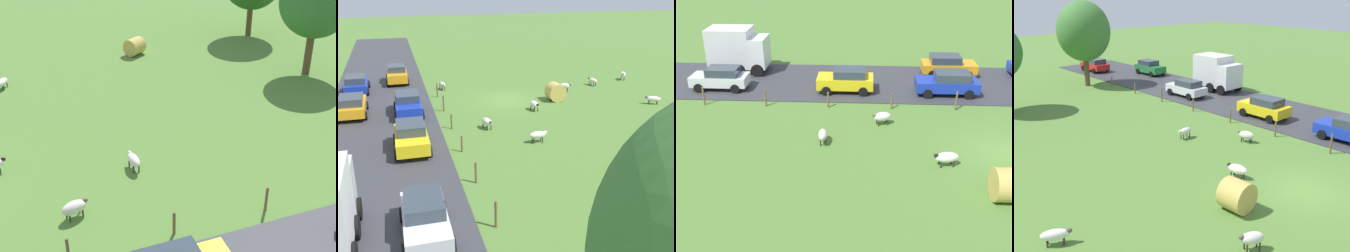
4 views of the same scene
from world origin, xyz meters
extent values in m
plane|color=#517A33|center=(0.00, 0.00, 0.00)|extent=(160.00, 160.00, 0.00)
ellipsoid|color=silver|center=(0.62, 9.58, 0.52)|extent=(1.14, 0.55, 0.46)
ellipsoid|color=silver|center=(0.10, 9.54, 0.63)|extent=(0.27, 0.20, 0.20)
cylinder|color=#2D2823|center=(0.33, 9.43, 0.17)|extent=(0.07, 0.07, 0.35)
cylinder|color=#2D2823|center=(0.31, 9.68, 0.17)|extent=(0.07, 0.07, 0.35)
cylinder|color=#2D2823|center=(0.93, 9.48, 0.17)|extent=(0.07, 0.07, 0.35)
cylinder|color=#2D2823|center=(0.91, 9.73, 0.17)|extent=(0.07, 0.07, 0.35)
ellipsoid|color=white|center=(-1.39, 3.29, 0.49)|extent=(0.68, 1.22, 0.52)
ellipsoid|color=black|center=(-1.47, 3.83, 0.61)|extent=(0.22, 0.28, 0.20)
cylinder|color=#2D2823|center=(-1.58, 3.58, 0.15)|extent=(0.07, 0.07, 0.30)
cylinder|color=#2D2823|center=(-1.29, 3.62, 0.15)|extent=(0.07, 0.07, 0.30)
cylinder|color=#2D2823|center=(-1.48, 2.95, 0.15)|extent=(0.07, 0.07, 0.30)
cylinder|color=#2D2823|center=(-1.20, 2.99, 0.15)|extent=(0.07, 0.07, 0.30)
ellipsoid|color=silver|center=(3.13, 6.29, 0.51)|extent=(0.83, 1.18, 0.54)
ellipsoid|color=brown|center=(2.98, 6.77, 0.63)|extent=(0.25, 0.30, 0.20)
cylinder|color=#2D2823|center=(2.90, 6.53, 0.15)|extent=(0.07, 0.07, 0.30)
cylinder|color=#2D2823|center=(3.19, 6.61, 0.15)|extent=(0.07, 0.07, 0.30)
cylinder|color=#2D2823|center=(3.07, 5.97, 0.15)|extent=(0.07, 0.07, 0.30)
cylinder|color=#2D2823|center=(3.36, 6.05, 0.15)|extent=(0.07, 0.07, 0.30)
ellipsoid|color=silver|center=(-11.36, 4.37, 0.46)|extent=(1.23, 0.94, 0.45)
ellipsoid|color=brown|center=(-10.87, 4.12, 0.56)|extent=(0.31, 0.28, 0.20)
cylinder|color=#2D2823|center=(-11.02, 4.33, 0.14)|extent=(0.07, 0.07, 0.29)
cylinder|color=#2D2823|center=(-11.14, 4.11, 0.14)|extent=(0.07, 0.07, 0.29)
cylinder|color=#2D2823|center=(-11.58, 4.63, 0.14)|extent=(0.07, 0.07, 0.29)
cylinder|color=#2D2823|center=(-11.70, 4.41, 0.14)|extent=(0.07, 0.07, 0.29)
ellipsoid|color=silver|center=(-5.87, -1.17, 0.55)|extent=(1.09, 0.89, 0.50)
ellipsoid|color=brown|center=(-6.28, -0.95, 0.66)|extent=(0.31, 0.28, 0.20)
cylinder|color=#2D2823|center=(-6.17, -1.16, 0.18)|extent=(0.07, 0.07, 0.37)
cylinder|color=#2D2823|center=(-6.05, -0.92, 0.18)|extent=(0.07, 0.07, 0.37)
cylinder|color=#2D2823|center=(-5.70, -1.41, 0.18)|extent=(0.07, 0.07, 0.37)
cylinder|color=#2D2823|center=(-5.57, -1.17, 0.18)|extent=(0.07, 0.07, 0.37)
cylinder|color=tan|center=(-4.01, 1.19, 0.75)|extent=(1.53, 1.31, 1.50)
cylinder|color=brown|center=(3.78, 28.18, 1.69)|extent=(0.54, 0.54, 3.38)
ellipsoid|color=#3D7533|center=(3.78, 28.18, 5.67)|extent=(5.42, 5.42, 6.09)
cylinder|color=brown|center=(5.47, 1.54, 0.64)|extent=(0.12, 0.12, 1.27)
cylinder|color=brown|center=(5.47, 5.63, 0.53)|extent=(0.12, 0.12, 1.07)
cylinder|color=brown|center=(5.47, 9.72, 0.52)|extent=(0.12, 0.12, 1.05)
cylinder|color=brown|center=(5.47, 13.80, 0.58)|extent=(0.12, 0.12, 1.15)
cylinder|color=brown|center=(5.47, 17.89, 0.63)|extent=(0.12, 0.12, 1.25)
cylinder|color=brown|center=(5.47, 21.98, 0.53)|extent=(0.12, 0.12, 1.06)
cylinder|color=brown|center=(5.47, 26.07, 0.56)|extent=(0.12, 0.12, 1.13)
cube|color=white|center=(12.31, 15.72, 1.69)|extent=(2.50, 1.20, 2.30)
cube|color=silver|center=(12.31, 17.97, 2.04)|extent=(2.50, 3.31, 2.99)
cylinder|color=black|center=(13.56, 15.72, 0.54)|extent=(0.30, 0.96, 0.96)
cylinder|color=black|center=(11.06, 15.72, 0.54)|extent=(0.30, 0.96, 0.96)
cylinder|color=black|center=(13.56, 17.15, 0.54)|extent=(0.30, 0.96, 0.96)
cylinder|color=black|center=(11.06, 17.15, 0.54)|extent=(0.30, 0.96, 0.96)
cylinder|color=black|center=(13.56, 18.97, 0.54)|extent=(0.30, 0.96, 0.96)
cylinder|color=black|center=(11.06, 18.97, 0.54)|extent=(0.30, 0.96, 0.96)
cube|color=red|center=(8.36, 34.33, 0.73)|extent=(1.84, 4.01, 0.69)
cube|color=#333D47|center=(8.36, 34.03, 1.35)|extent=(1.62, 2.20, 0.56)
cylinder|color=black|center=(7.44, 35.63, 0.38)|extent=(0.22, 0.64, 0.64)
cylinder|color=black|center=(9.28, 35.63, 0.38)|extent=(0.22, 0.64, 0.64)
cylinder|color=black|center=(7.44, 33.03, 0.38)|extent=(0.22, 0.64, 0.64)
cylinder|color=black|center=(9.28, 33.03, 0.38)|extent=(0.22, 0.64, 0.64)
cube|color=#1933B2|center=(8.16, 1.70, 0.73)|extent=(1.88, 4.27, 0.71)
cylinder|color=black|center=(7.22, 3.09, 0.38)|extent=(0.22, 0.64, 0.64)
cylinder|color=black|center=(9.10, 3.09, 0.38)|extent=(0.22, 0.64, 0.64)
cube|color=silver|center=(8.36, 17.74, 0.73)|extent=(1.76, 4.00, 0.69)
cube|color=#333D47|center=(8.36, 17.44, 1.35)|extent=(1.55, 2.20, 0.56)
cylinder|color=black|center=(7.48, 19.04, 0.38)|extent=(0.22, 0.64, 0.64)
cylinder|color=black|center=(9.24, 19.04, 0.38)|extent=(0.22, 0.64, 0.64)
cylinder|color=black|center=(7.48, 16.44, 0.38)|extent=(0.22, 0.64, 0.64)
cylinder|color=black|center=(9.24, 16.44, 0.38)|extent=(0.22, 0.64, 0.64)
cube|color=#237238|center=(12.17, 28.07, 0.78)|extent=(1.76, 3.91, 0.79)
cube|color=#333D47|center=(12.17, 28.36, 1.45)|extent=(1.55, 2.15, 0.56)
cylinder|color=black|center=(13.05, 26.80, 0.38)|extent=(0.22, 0.64, 0.64)
cylinder|color=black|center=(11.29, 26.80, 0.38)|extent=(0.22, 0.64, 0.64)
cylinder|color=black|center=(13.05, 29.34, 0.38)|extent=(0.22, 0.64, 0.64)
cylinder|color=black|center=(11.29, 29.34, 0.38)|extent=(0.22, 0.64, 0.64)
cube|color=yellow|center=(8.35, 8.75, 0.76)|extent=(1.90, 3.92, 0.76)
cube|color=#333D47|center=(8.35, 8.46, 1.42)|extent=(1.67, 2.16, 0.56)
cylinder|color=black|center=(7.40, 10.03, 0.38)|extent=(0.22, 0.64, 0.64)
cylinder|color=black|center=(9.30, 10.03, 0.38)|extent=(0.22, 0.64, 0.64)
cylinder|color=black|center=(7.40, 7.48, 0.38)|extent=(0.22, 0.64, 0.64)
cylinder|color=black|center=(9.30, 7.48, 0.38)|extent=(0.22, 0.64, 0.64)
camera|label=1|loc=(18.40, 4.56, 12.41)|focal=49.77mm
camera|label=2|loc=(9.07, 32.20, 9.99)|focal=43.85mm
camera|label=3|loc=(-18.80, 7.41, 10.66)|focal=43.65mm
camera|label=4|loc=(-16.70, -8.88, 9.65)|focal=42.16mm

